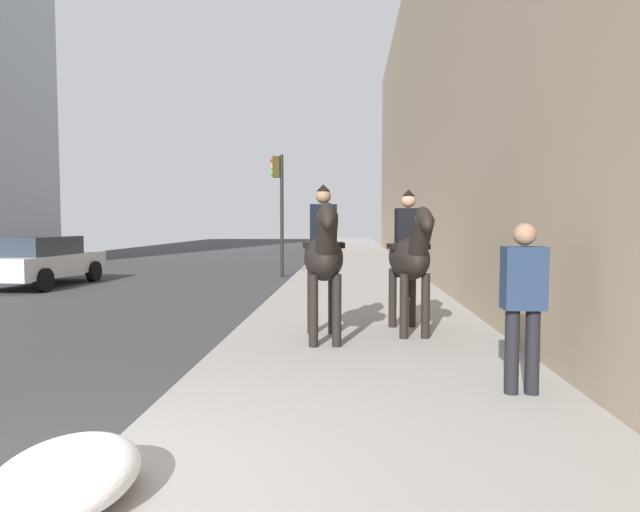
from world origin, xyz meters
name	(u,v)px	position (x,y,z in m)	size (l,w,h in m)	color
mounted_horse_near	(324,255)	(4.84, -1.47, 1.37)	(2.15, 0.71, 2.26)	black
mounted_horse_far	(410,255)	(5.46, -2.76, 1.33)	(2.15, 0.72, 2.22)	black
pedestrian_greeting	(523,297)	(2.49, -3.55, 1.10)	(0.26, 0.40, 1.70)	black
car_near_lane	(40,260)	(12.25, 7.05, 0.76)	(4.34, 2.08, 1.44)	silver
traffic_light_near_curb	(279,196)	(15.36, 0.53, 2.73)	(0.20, 0.44, 4.10)	black
snow_pile_near	(67,476)	(0.13, -0.15, 0.30)	(1.06, 0.81, 0.37)	white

